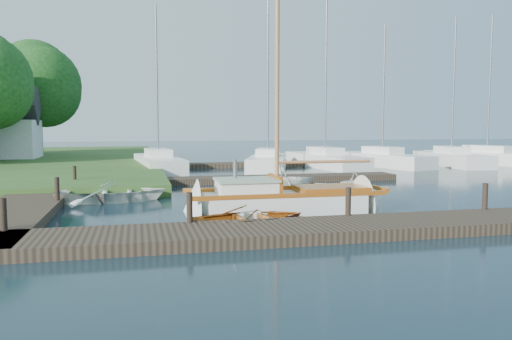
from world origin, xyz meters
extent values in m
plane|color=black|center=(0.00, 0.00, 0.00)|extent=(160.00, 160.00, 0.00)
cube|color=black|center=(0.00, -6.00, 0.15)|extent=(18.00, 2.20, 0.30)
cube|color=black|center=(-8.00, 2.00, 0.15)|extent=(2.20, 18.00, 0.30)
cube|color=black|center=(2.00, 6.50, 0.15)|extent=(14.00, 1.60, 0.30)
cube|color=black|center=(10.00, 16.00, 0.15)|extent=(30.00, 1.60, 0.30)
cylinder|color=black|center=(-7.50, -5.00, 0.70)|extent=(0.16, 0.16, 0.80)
cylinder|color=black|center=(-3.00, -5.00, 0.70)|extent=(0.16, 0.16, 0.80)
cylinder|color=black|center=(1.50, -5.00, 0.70)|extent=(0.16, 0.16, 0.80)
cylinder|color=black|center=(6.00, -5.00, 0.70)|extent=(0.16, 0.16, 0.80)
cylinder|color=black|center=(-7.00, 0.00, 0.70)|extent=(0.16, 0.16, 0.80)
cylinder|color=black|center=(-7.00, 5.00, 0.70)|extent=(0.16, 0.16, 0.80)
cube|color=white|center=(0.21, -2.83, 0.23)|extent=(5.01, 2.04, 0.90)
cone|color=white|center=(3.26, -2.85, 0.23)|extent=(1.31, 1.97, 1.96)
cone|color=white|center=(-2.74, -2.81, 0.23)|extent=(1.01, 1.97, 1.96)
cube|color=#85450C|center=(0.21, -1.89, 0.74)|extent=(6.20, 0.17, 0.14)
cube|color=#85450C|center=(0.20, -3.77, 0.74)|extent=(6.20, 0.17, 0.14)
cube|color=#85450C|center=(3.61, -2.86, 0.74)|extent=(0.13, 1.10, 0.14)
cube|color=white|center=(-0.99, -2.82, 0.90)|extent=(1.81, 1.41, 0.44)
cube|color=#99AE94|center=(-0.99, -2.82, 1.15)|extent=(1.91, 1.51, 0.08)
cube|color=#85450C|center=(-0.04, -2.83, 0.98)|extent=(0.13, 1.40, 0.60)
cylinder|color=slate|center=(-1.29, -2.52, 1.48)|extent=(0.12, 0.12, 0.60)
cube|color=#85450C|center=(1.81, -2.84, 0.78)|extent=(2.21, 1.52, 0.20)
cylinder|color=#A87644|center=(0.01, -2.83, 4.88)|extent=(0.14, 0.14, 8.40)
cylinder|color=#A87644|center=(1.61, -2.84, 1.68)|extent=(3.20, 0.12, 0.10)
imported|color=#85450C|center=(-1.26, -4.52, 0.34)|extent=(3.65, 2.87, 0.69)
imported|color=white|center=(-5.28, 1.40, 0.42)|extent=(4.09, 2.95, 0.84)
imported|color=white|center=(1.87, 2.52, 0.68)|extent=(2.69, 2.34, 1.37)
imported|color=white|center=(2.48, 1.85, 0.37)|extent=(3.75, 2.79, 0.74)
imported|color=white|center=(5.19, 2.43, 0.48)|extent=(2.23, 2.06, 0.97)
cube|color=white|center=(-3.00, 14.33, 0.45)|extent=(3.07, 8.97, 0.90)
cube|color=white|center=(-3.00, 14.33, 1.15)|extent=(1.70, 3.20, 0.50)
cylinder|color=slate|center=(-3.00, 14.33, 5.63)|extent=(0.12, 0.12, 9.46)
cube|color=white|center=(3.99, 13.33, 0.45)|extent=(4.55, 8.00, 0.90)
cube|color=white|center=(3.99, 13.33, 1.15)|extent=(2.19, 3.00, 0.50)
cylinder|color=slate|center=(3.99, 13.33, 6.69)|extent=(0.12, 0.12, 11.59)
cube|color=white|center=(8.37, 14.39, 0.45)|extent=(3.06, 9.21, 0.90)
cube|color=white|center=(8.37, 14.39, 1.15)|extent=(1.70, 3.28, 0.50)
cylinder|color=slate|center=(8.37, 14.39, 6.93)|extent=(0.12, 0.12, 12.05)
cube|color=white|center=(12.63, 14.21, 0.45)|extent=(4.22, 8.50, 0.90)
cube|color=white|center=(12.63, 14.21, 1.15)|extent=(2.09, 3.14, 0.50)
cylinder|color=slate|center=(12.63, 14.21, 5.40)|extent=(0.12, 0.12, 9.00)
cube|color=white|center=(17.71, 13.51, 0.45)|extent=(3.04, 8.06, 0.90)
cube|color=white|center=(17.71, 13.51, 1.15)|extent=(1.69, 2.89, 0.50)
cylinder|color=slate|center=(17.71, 13.51, 5.72)|extent=(0.12, 0.12, 9.64)
cube|color=white|center=(21.30, 14.29, 0.45)|extent=(5.52, 9.56, 0.90)
cube|color=white|center=(21.30, 14.29, 1.15)|extent=(2.52, 3.58, 0.50)
cylinder|color=slate|center=(21.30, 14.29, 5.95)|extent=(0.12, 0.12, 10.10)
cube|color=silver|center=(-14.00, 22.00, 1.90)|extent=(5.00, 4.00, 2.80)
cube|color=#303032|center=(-14.00, 22.00, 4.34)|extent=(5.25, 2.88, 2.88)
cylinder|color=#332114|center=(-12.00, 26.00, 2.34)|extent=(0.36, 0.36, 3.67)
sphere|color=#113A14|center=(-12.00, 26.00, 6.11)|extent=(6.73, 6.73, 6.73)
sphere|color=#113A14|center=(-11.50, 25.70, 5.60)|extent=(5.71, 5.71, 5.71)
sphere|color=#113A14|center=(-12.40, 26.40, 6.82)|extent=(6.12, 6.12, 6.12)
camera|label=1|loc=(-4.32, -18.04, 2.82)|focal=35.00mm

